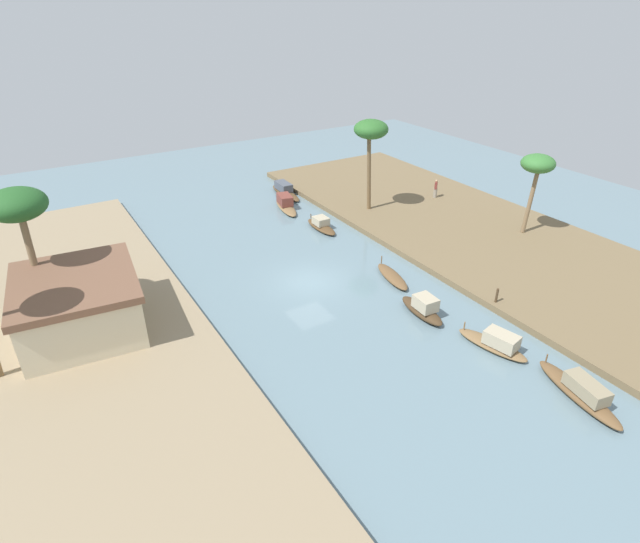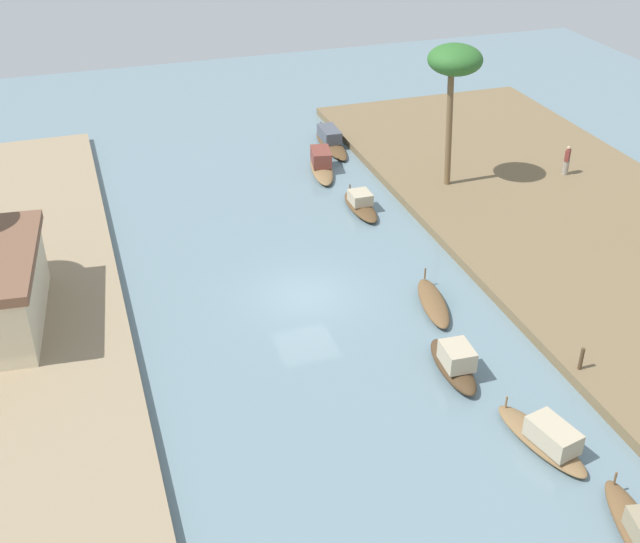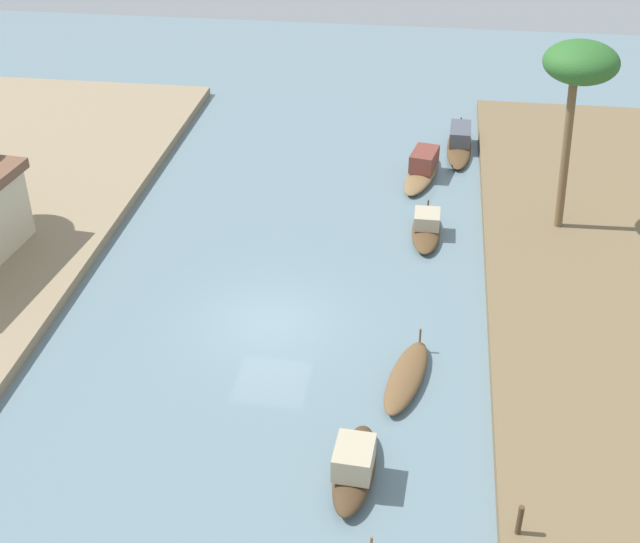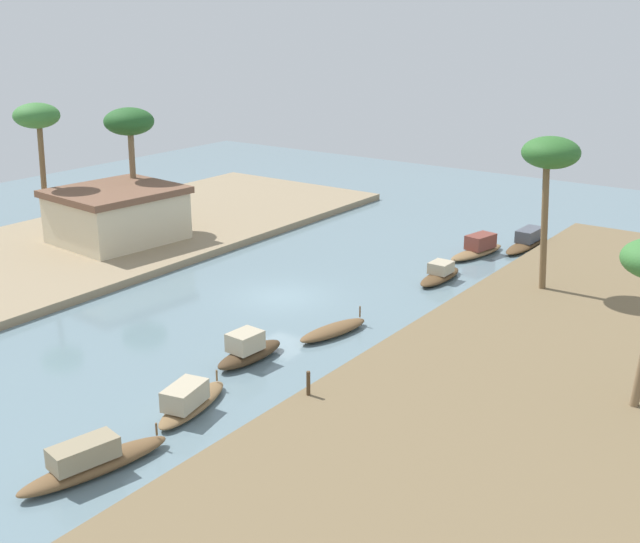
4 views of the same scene
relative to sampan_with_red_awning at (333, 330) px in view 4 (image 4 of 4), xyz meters
The scene contains 15 objects.
river_water 5.27m from the sampan_with_red_awning, 62.47° to the left, with size 69.69×69.69×0.00m, color slate.
riverbank_left 9.88m from the sampan_with_red_awning, 75.76° to the right, with size 41.20×14.12×0.42m, color brown.
riverbank_right 19.07m from the sampan_with_red_awning, 82.67° to the left, with size 41.20×14.12×0.42m, color #937F60.
sampan_with_red_awning is the anchor object (origin of this frame).
sampan_downstream_large 8.49m from the sampan_with_red_awning, behind, with size 3.96×1.87×1.10m.
sampan_near_left_bank 14.32m from the sampan_with_red_awning, ahead, with size 4.54×1.97×1.17m.
sampan_with_tall_canopy 4.32m from the sampan_with_red_awning, 164.50° to the left, with size 3.41×1.24×1.29m.
sampan_midstream 17.55m from the sampan_with_red_awning, ahead, with size 4.87×1.27×1.05m.
sampan_open_hull 12.98m from the sampan_with_red_awning, behind, with size 4.94×2.01×1.12m.
sampan_upstream_small 9.13m from the sampan_with_red_awning, ahead, with size 3.59×1.11×0.97m.
mooring_post 6.50m from the sampan_with_red_awning, 152.94° to the right, with size 0.14×0.14×0.88m, color #4C3823.
palm_tree_left_far 12.92m from the sampan_with_red_awning, 27.96° to the right, with size 2.66×2.66×7.25m.
palm_tree_right_tall 21.19m from the sampan_with_red_awning, 71.56° to the left, with size 2.95×2.95×7.25m.
palm_tree_right_short 22.76m from the sampan_with_red_awning, 85.17° to the left, with size 2.58×2.58×7.77m.
riverside_building 18.15m from the sampan_with_red_awning, 78.14° to the left, with size 7.23×6.56×3.05m.
Camera 4 is at (-28.45, -22.61, 13.12)m, focal length 45.22 mm.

